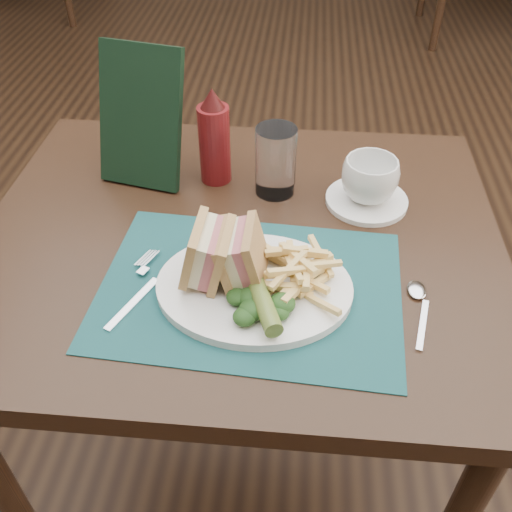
{
  "coord_description": "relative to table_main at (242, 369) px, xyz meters",
  "views": [
    {
      "loc": [
        0.1,
        -1.25,
        1.37
      ],
      "look_at": [
        0.04,
        -0.61,
        0.8
      ],
      "focal_mm": 40.0,
      "sensor_mm": 36.0,
      "label": 1
    }
  ],
  "objects": [
    {
      "name": "check_presenter",
      "position": [
        -0.2,
        0.17,
        0.5
      ],
      "size": [
        0.17,
        0.13,
        0.25
      ],
      "primitive_type": "cube",
      "rotation": [
        -0.31,
        0.0,
        -0.22
      ],
      "color": "black",
      "rests_on": "table_main"
    },
    {
      "name": "placemat",
      "position": [
        0.03,
        -0.13,
        0.38
      ],
      "size": [
        0.48,
        0.36,
        0.0
      ],
      "primitive_type": "cube",
      "rotation": [
        0.0,
        0.0,
        -0.06
      ],
      "color": "#164648",
      "rests_on": "table_main"
    },
    {
      "name": "floor",
      "position": [
        0.0,
        0.5,
        -0.38
      ],
      "size": [
        7.0,
        7.0,
        0.0
      ],
      "primitive_type": "plane",
      "color": "black",
      "rests_on": "ground"
    },
    {
      "name": "sandwich_half_b",
      "position": [
        -0.0,
        -0.12,
        0.44
      ],
      "size": [
        0.08,
        0.09,
        0.1
      ],
      "primitive_type": null,
      "rotation": [
        0.0,
        -0.24,
        -0.01
      ],
      "color": "tan",
      "rests_on": "plate"
    },
    {
      "name": "pickle_spear",
      "position": [
        0.06,
        -0.19,
        0.41
      ],
      "size": [
        0.07,
        0.12,
        0.03
      ],
      "primitive_type": "cylinder",
      "rotation": [
        1.54,
        0.0,
        0.34
      ],
      "color": "#546A28",
      "rests_on": "plate"
    },
    {
      "name": "sandwich_half_a",
      "position": [
        -0.05,
        -0.12,
        0.44
      ],
      "size": [
        0.08,
        0.1,
        0.1
      ],
      "primitive_type": null,
      "rotation": [
        0.0,
        0.24,
        -0.03
      ],
      "color": "tan",
      "rests_on": "plate"
    },
    {
      "name": "plate",
      "position": [
        0.04,
        -0.14,
        0.38
      ],
      "size": [
        0.3,
        0.24,
        0.01
      ],
      "primitive_type": null,
      "rotation": [
        0.0,
        0.0,
        -0.01
      ],
      "color": "white",
      "rests_on": "placemat"
    },
    {
      "name": "fork",
      "position": [
        -0.14,
        -0.15,
        0.38
      ],
      "size": [
        0.1,
        0.17,
        0.01
      ],
      "primitive_type": null,
      "rotation": [
        0.0,
        0.0,
        -0.41
      ],
      "color": "silver",
      "rests_on": "placemat"
    },
    {
      "name": "coffee_cup",
      "position": [
        0.22,
        0.11,
        0.43
      ],
      "size": [
        0.12,
        0.12,
        0.08
      ],
      "primitive_type": "imported",
      "rotation": [
        0.0,
        0.0,
        0.17
      ],
      "color": "white",
      "rests_on": "saucer"
    },
    {
      "name": "drinking_glass",
      "position": [
        0.05,
        0.14,
        0.44
      ],
      "size": [
        0.09,
        0.09,
        0.13
      ],
      "primitive_type": "cylinder",
      "rotation": [
        0.0,
        0.0,
        -0.21
      ],
      "color": "white",
      "rests_on": "table_main"
    },
    {
      "name": "saucer",
      "position": [
        0.22,
        0.11,
        0.38
      ],
      "size": [
        0.18,
        0.18,
        0.01
      ],
      "primitive_type": "cylinder",
      "rotation": [
        0.0,
        0.0,
        -0.27
      ],
      "color": "white",
      "rests_on": "table_main"
    },
    {
      "name": "kale_garnish",
      "position": [
        0.05,
        -0.2,
        0.41
      ],
      "size": [
        0.11,
        0.08,
        0.03
      ],
      "primitive_type": null,
      "color": "#173613",
      "rests_on": "plate"
    },
    {
      "name": "spoon",
      "position": [
        0.29,
        -0.16,
        0.38
      ],
      "size": [
        0.07,
        0.15,
        0.01
      ],
      "primitive_type": null,
      "rotation": [
        0.0,
        0.0,
        -0.23
      ],
      "color": "silver",
      "rests_on": "table_main"
    },
    {
      "name": "fries_pile",
      "position": [
        0.1,
        -0.13,
        0.42
      ],
      "size": [
        0.18,
        0.2,
        0.05
      ],
      "primitive_type": null,
      "color": "#F2CF79",
      "rests_on": "plate"
    },
    {
      "name": "table_main",
      "position": [
        0.0,
        0.0,
        0.0
      ],
      "size": [
        0.9,
        0.75,
        0.75
      ],
      "primitive_type": null,
      "color": "black",
      "rests_on": "ground"
    },
    {
      "name": "ketchup_bottle",
      "position": [
        -0.06,
        0.17,
        0.47
      ],
      "size": [
        0.08,
        0.08,
        0.19
      ],
      "primitive_type": null,
      "rotation": [
        0.0,
        0.0,
        -0.44
      ],
      "color": "#5B0F11",
      "rests_on": "table_main"
    }
  ]
}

